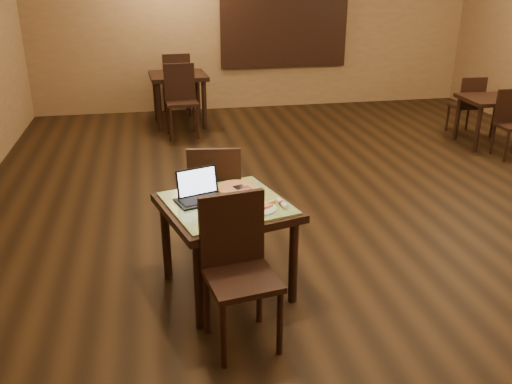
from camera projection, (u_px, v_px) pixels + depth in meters
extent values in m
plane|color=black|center=(348.00, 214.00, 5.72)|extent=(10.00, 10.00, 0.00)
cube|color=#98704D|center=(257.00, 24.00, 9.70)|extent=(8.00, 0.02, 3.00)
cube|color=teal|center=(284.00, 21.00, 9.74)|extent=(2.20, 0.04, 1.50)
cube|color=black|center=(285.00, 21.00, 9.72)|extent=(2.34, 0.02, 1.64)
cylinder|color=black|center=(199.00, 285.00, 3.78)|extent=(0.07, 0.07, 0.71)
cylinder|color=black|center=(166.00, 240.00, 4.41)|extent=(0.07, 0.07, 0.71)
cylinder|color=black|center=(293.00, 261.00, 4.09)|extent=(0.07, 0.07, 0.71)
cylinder|color=black|center=(250.00, 222.00, 4.73)|extent=(0.07, 0.07, 0.71)
cube|color=black|center=(226.00, 208.00, 4.12)|extent=(1.13, 1.13, 0.06)
cube|color=#18639C|center=(226.00, 203.00, 4.10)|extent=(1.03, 1.03, 0.02)
cylinder|color=black|center=(224.00, 336.00, 3.43)|extent=(0.04, 0.04, 0.48)
cylinder|color=black|center=(207.00, 304.00, 3.77)|extent=(0.04, 0.04, 0.48)
cylinder|color=black|center=(280.00, 323.00, 3.56)|extent=(0.04, 0.04, 0.48)
cylinder|color=black|center=(259.00, 293.00, 3.89)|extent=(0.04, 0.04, 0.48)
cube|color=black|center=(242.00, 280.00, 3.56)|extent=(0.52, 0.52, 0.04)
cube|color=black|center=(232.00, 229.00, 3.63)|extent=(0.45, 0.11, 0.52)
cylinder|color=black|center=(237.00, 216.00, 5.12)|extent=(0.04, 0.04, 0.48)
cylinder|color=black|center=(238.00, 234.00, 4.77)|extent=(0.04, 0.04, 0.48)
cylinder|color=black|center=(196.00, 217.00, 5.10)|extent=(0.04, 0.04, 0.48)
cylinder|color=black|center=(194.00, 235.00, 4.75)|extent=(0.04, 0.04, 0.48)
cube|color=black|center=(216.00, 199.00, 4.83)|extent=(0.51, 0.51, 0.04)
cube|color=black|center=(214.00, 178.00, 4.54)|extent=(0.45, 0.10, 0.51)
cube|color=black|center=(199.00, 201.00, 4.11)|extent=(0.39, 0.33, 0.02)
cube|color=black|center=(197.00, 182.00, 4.17)|extent=(0.33, 0.15, 0.22)
cube|color=silver|center=(197.00, 182.00, 4.16)|extent=(0.30, 0.13, 0.19)
cylinder|color=white|center=(259.00, 209.00, 3.97)|extent=(0.25, 0.25, 0.01)
cylinder|color=silver|center=(237.00, 189.00, 4.34)|extent=(0.34, 0.34, 0.01)
cylinder|color=beige|center=(237.00, 188.00, 4.33)|extent=(0.30, 0.30, 0.02)
torus|color=gold|center=(237.00, 187.00, 4.33)|extent=(0.31, 0.31, 0.02)
cube|color=silver|center=(240.00, 187.00, 4.31)|extent=(0.15, 0.23, 0.01)
cylinder|color=white|center=(282.00, 203.00, 4.04)|extent=(0.06, 0.17, 0.03)
cylinder|color=maroon|center=(282.00, 203.00, 4.04)|extent=(0.04, 0.03, 0.04)
cylinder|color=black|center=(478.00, 129.00, 7.59)|extent=(0.07, 0.07, 0.67)
cylinder|color=black|center=(457.00, 118.00, 8.14)|extent=(0.07, 0.07, 0.67)
cylinder|color=black|center=(494.00, 117.00, 8.22)|extent=(0.07, 0.07, 0.67)
cube|color=black|center=(490.00, 99.00, 7.77)|extent=(0.79, 0.79, 0.06)
cylinder|color=black|center=(506.00, 147.00, 7.22)|extent=(0.04, 0.04, 0.42)
cylinder|color=black|center=(493.00, 140.00, 7.53)|extent=(0.04, 0.04, 0.42)
cube|color=black|center=(510.00, 106.00, 7.38)|extent=(0.40, 0.06, 0.45)
cylinder|color=black|center=(467.00, 117.00, 8.68)|extent=(0.04, 0.04, 0.42)
cylinder|color=black|center=(478.00, 123.00, 8.37)|extent=(0.04, 0.04, 0.42)
cylinder|color=black|center=(448.00, 118.00, 8.64)|extent=(0.04, 0.04, 0.42)
cylinder|color=black|center=(458.00, 123.00, 8.33)|extent=(0.04, 0.04, 0.42)
cube|color=black|center=(465.00, 106.00, 8.42)|extent=(0.41, 0.41, 0.04)
cube|color=black|center=(473.00, 93.00, 8.16)|extent=(0.40, 0.06, 0.45)
cylinder|color=black|center=(159.00, 107.00, 8.54)|extent=(0.08, 0.08, 0.80)
cylinder|color=black|center=(156.00, 97.00, 9.18)|extent=(0.08, 0.08, 0.80)
cylinder|color=black|center=(204.00, 104.00, 8.70)|extent=(0.08, 0.08, 0.80)
cylinder|color=black|center=(198.00, 95.00, 9.34)|extent=(0.08, 0.08, 0.80)
cube|color=black|center=(178.00, 76.00, 8.78)|extent=(0.94, 0.94, 0.07)
cylinder|color=black|center=(171.00, 125.00, 8.11)|extent=(0.04, 0.04, 0.50)
cylinder|color=black|center=(168.00, 118.00, 8.47)|extent=(0.04, 0.04, 0.50)
cylinder|color=black|center=(198.00, 123.00, 8.20)|extent=(0.04, 0.04, 0.50)
cylinder|color=black|center=(194.00, 116.00, 8.56)|extent=(0.04, 0.04, 0.50)
cube|color=black|center=(182.00, 103.00, 8.23)|extent=(0.49, 0.49, 0.04)
cube|color=black|center=(179.00, 81.00, 8.31)|extent=(0.47, 0.07, 0.54)
cylinder|color=black|center=(187.00, 97.00, 9.88)|extent=(0.04, 0.04, 0.50)
cylinder|color=black|center=(190.00, 102.00, 9.52)|extent=(0.04, 0.04, 0.50)
cylinder|color=black|center=(165.00, 98.00, 9.79)|extent=(0.04, 0.04, 0.50)
cylinder|color=black|center=(167.00, 103.00, 9.43)|extent=(0.04, 0.04, 0.50)
cube|color=black|center=(176.00, 85.00, 9.55)|extent=(0.49, 0.49, 0.04)
cube|color=black|center=(177.00, 70.00, 9.25)|extent=(0.47, 0.07, 0.54)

